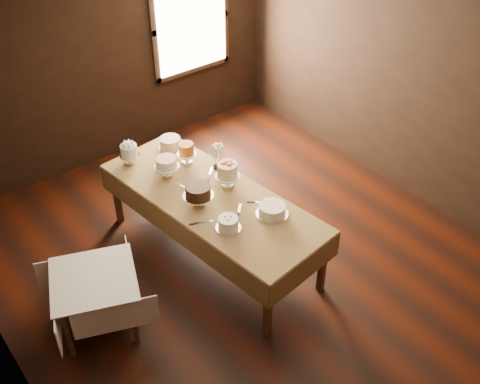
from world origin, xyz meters
name	(u,v)px	position (x,y,z in m)	size (l,w,h in m)	color
floor	(251,269)	(0.00, 0.00, 0.00)	(5.00, 6.00, 0.01)	black
ceiling	(255,22)	(0.00, 0.00, 2.80)	(5.00, 6.00, 0.01)	beige
wall_back	(106,60)	(0.00, 3.00, 1.40)	(5.00, 0.02, 2.80)	black
wall_right	(418,90)	(2.50, 0.00, 1.40)	(0.02, 6.00, 2.80)	black
window	(192,23)	(1.30, 2.94, 1.60)	(1.10, 0.05, 1.30)	#FFEABF
display_table	(211,200)	(-0.17, 0.48, 0.75)	(1.33, 2.72, 0.81)	#492D19
side_table	(94,284)	(-1.65, 0.31, 0.58)	(1.02, 1.02, 0.65)	#492D19
cake_meringue	(129,155)	(-0.53, 1.55, 0.92)	(0.27, 0.27, 0.24)	silver
cake_speckled	(170,144)	(-0.01, 1.52, 0.88)	(0.34, 0.34, 0.14)	silver
cake_lattice	(167,167)	(-0.33, 1.09, 0.91)	(0.29, 0.29, 0.22)	white
cake_caramel	(187,154)	(-0.02, 1.16, 0.92)	(0.23, 0.23, 0.26)	white
cake_chocolate	(198,195)	(-0.34, 0.46, 0.92)	(0.32, 0.32, 0.23)	silver
cake_flowers	(227,176)	(0.08, 0.53, 0.94)	(0.30, 0.30, 0.29)	white
cake_swirl	(228,224)	(-0.34, -0.05, 0.87)	(0.26, 0.26, 0.13)	silver
cake_cream	(272,210)	(0.14, -0.15, 0.87)	(0.37, 0.37, 0.12)	silver
cake_server_a	(240,208)	(-0.06, 0.13, 0.81)	(0.24, 0.03, 0.01)	silver
cake_server_b	(262,202)	(0.19, 0.06, 0.81)	(0.24, 0.03, 0.01)	silver
cake_server_c	(182,185)	(-0.32, 0.82, 0.81)	(0.24, 0.03, 0.01)	silver
cake_server_d	(211,171)	(0.09, 0.85, 0.81)	(0.24, 0.03, 0.01)	silver
cake_server_e	(205,222)	(-0.47, 0.17, 0.81)	(0.24, 0.03, 0.01)	silver
flower_vase	(219,165)	(0.17, 0.81, 0.88)	(0.12, 0.12, 0.13)	#2D2823
flower_bouquet	(218,151)	(0.17, 0.81, 1.06)	(0.14, 0.14, 0.20)	white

